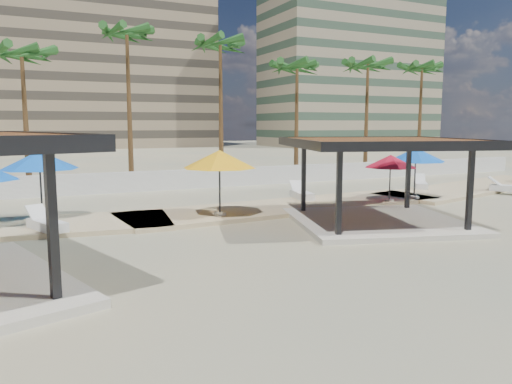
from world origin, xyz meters
TOP-DOWN VIEW (x-y plane):
  - ground at (0.00, 0.00)m, footprint 200.00×200.00m
  - promenade at (2.00, 7.67)m, footprint 44.45×7.97m
  - boundary_wall at (0.00, 16.00)m, footprint 56.00×0.30m
  - building_mid at (4.00, 78.00)m, footprint 38.00×16.00m
  - building_east at (48.00, 66.00)m, footprint 32.00×15.00m
  - pavilion_central at (3.26, 2.25)m, footprint 8.30×8.30m
  - umbrella_b at (-2.05, 5.80)m, footprint 3.55×3.55m
  - umbrella_c at (6.88, 5.80)m, footprint 3.40×3.40m
  - umbrella_d at (8.71, 6.04)m, footprint 3.51×3.51m
  - umbrella_f at (-8.73, 8.55)m, footprint 3.14×3.14m
  - lounger_a at (-8.71, 5.85)m, footprint 1.38×2.21m
  - lounger_b at (3.53, 8.59)m, footprint 1.13×2.25m
  - lounger_c at (15.47, 5.84)m, footprint 1.67×2.15m
  - lounger_d at (12.19, 9.24)m, footprint 1.76×1.99m
  - palm_c at (-9.00, 18.10)m, footprint 3.00×3.00m
  - palm_d at (-3.00, 18.90)m, footprint 3.00×3.00m
  - palm_e at (3.00, 18.40)m, footprint 3.00×3.00m
  - palm_f at (9.00, 18.60)m, footprint 3.00×3.00m
  - palm_g at (15.00, 18.20)m, footprint 3.00×3.00m
  - palm_h at (21.00, 18.80)m, footprint 3.00×3.00m

SIDE VIEW (x-z plane):
  - ground at x=0.00m, z-range 0.00..0.00m
  - promenade at x=2.00m, z-range -0.06..0.18m
  - lounger_d at x=12.19m, z-range -0.02..0.75m
  - lounger_c at x=15.47m, z-range -0.03..0.77m
  - lounger_a at x=-8.71m, z-range -0.03..0.77m
  - lounger_b at x=3.53m, z-range -0.03..0.78m
  - boundary_wall at x=0.00m, z-range 0.00..1.20m
  - pavilion_central at x=3.26m, z-range 0.33..3.71m
  - umbrella_c at x=6.88m, z-range 1.00..3.29m
  - umbrella_d at x=8.71m, z-range 1.11..3.70m
  - umbrella_f at x=-8.73m, z-range 1.15..3.84m
  - umbrella_b at x=-2.05m, z-range 1.15..3.87m
  - palm_c at x=-9.00m, z-range 3.21..11.90m
  - palm_f at x=9.00m, z-range 3.30..12.18m
  - palm_g at x=15.00m, z-range 3.45..12.67m
  - palm_h at x=21.00m, z-range 3.52..12.91m
  - palm_e at x=3.00m, z-range 3.80..13.83m
  - palm_d at x=-3.00m, z-range 3.96..14.35m
  - building_mid at x=4.00m, z-range -0.93..29.47m
  - building_east at x=48.00m, z-range -0.93..35.47m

